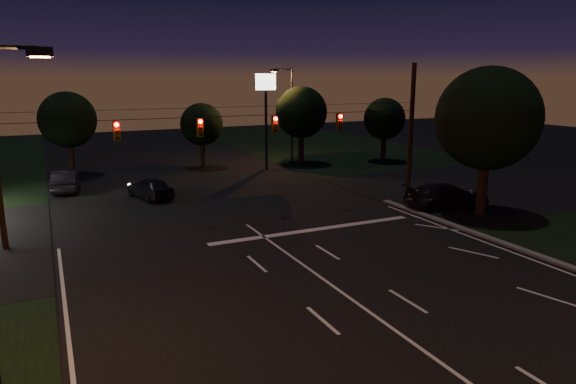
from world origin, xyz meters
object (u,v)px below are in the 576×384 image
car_oncoming_b (66,181)px  tree_right_near (486,120)px  car_oncoming_a (150,188)px  car_cross (447,196)px  utility_pole_right (407,200)px

car_oncoming_b → tree_right_near: bearing=148.9°
car_oncoming_a → car_cross: size_ratio=0.80×
tree_right_near → car_oncoming_a: (-17.17, 12.66, -4.93)m
car_oncoming_b → car_cross: car_cross is taller
car_oncoming_b → utility_pole_right: bearing=155.6°
car_oncoming_a → car_cross: (16.45, -10.72, 0.05)m
utility_pole_right → car_oncoming_b: bearing=148.4°
car_oncoming_a → car_oncoming_b: bearing=-59.3°
utility_pole_right → car_oncoming_a: (-15.65, 7.83, 0.74)m
tree_right_near → car_oncoming_a: tree_right_near is taller
tree_right_near → car_cross: size_ratio=1.61×
utility_pole_right → car_cross: utility_pole_right is taller
car_oncoming_a → tree_right_near: bearing=128.3°
utility_pole_right → car_oncoming_a: size_ratio=2.07×
car_oncoming_b → car_oncoming_a: bearing=143.2°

